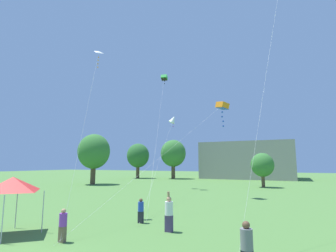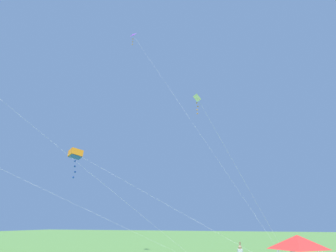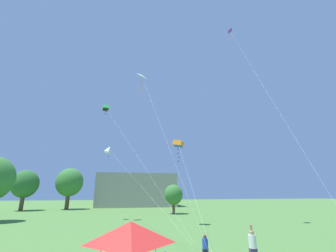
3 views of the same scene
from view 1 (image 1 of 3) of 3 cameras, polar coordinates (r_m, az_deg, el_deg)
distant_building at (r=68.65m, az=17.20°, el=-7.18°), size 21.11×15.37×8.64m
tree_far_right at (r=65.61m, az=-6.55°, el=-6.44°), size 5.63×5.07×8.50m
tree_far_centre at (r=63.21m, az=1.13°, el=-6.00°), size 6.11×5.50×9.22m
tree_near_right at (r=43.03m, az=19.86°, el=-7.99°), size 3.44×3.10×5.20m
tree_far_left at (r=47.99m, az=-15.85°, el=-5.39°), size 5.80×5.22×8.74m
festival_tent at (r=16.17m, az=-30.74°, el=-10.84°), size 2.40×2.40×2.92m
person_purple_shirt at (r=13.90m, az=-21.91°, el=-19.18°), size 0.36×0.36×1.51m
person_blue_shirt at (r=16.95m, az=-5.94°, el=-17.67°), size 0.35×0.35×1.47m
person_white_shirt at (r=14.78m, az=0.20°, el=-18.23°), size 0.43×0.43×2.10m
person_grey_shirt at (r=9.77m, az=16.79°, el=-23.76°), size 0.41×0.41×1.72m
kite_orange_box_0 at (r=29.92m, az=11.73°, el=4.25°), size 3.79×20.38×10.51m
kite_white_diamond_1 at (r=39.80m, az=1.10°, el=1.43°), size 8.37×22.48×11.03m
kite_green_box_2 at (r=40.38m, az=-0.84°, el=10.46°), size 8.99×20.06×16.93m
kite_white_delta_4 at (r=20.94m, az=-14.92°, el=14.81°), size 3.37×5.88×12.18m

